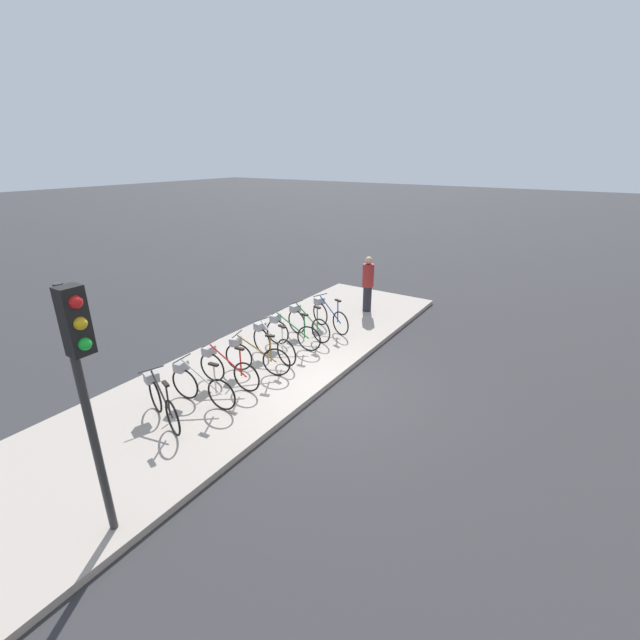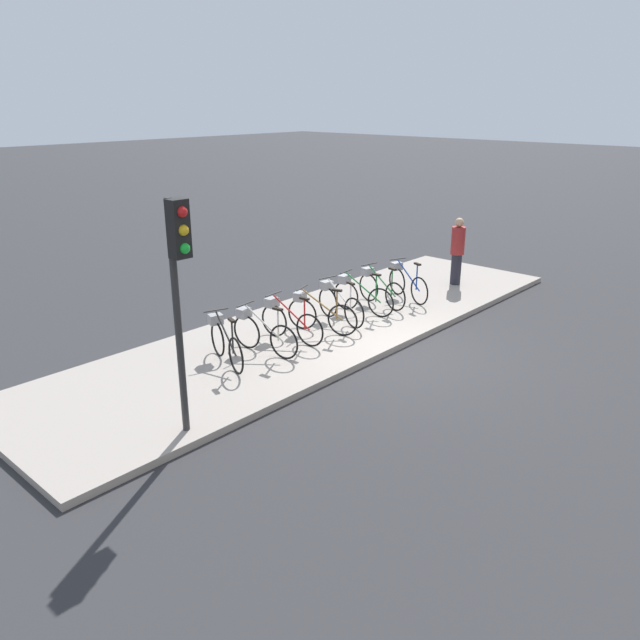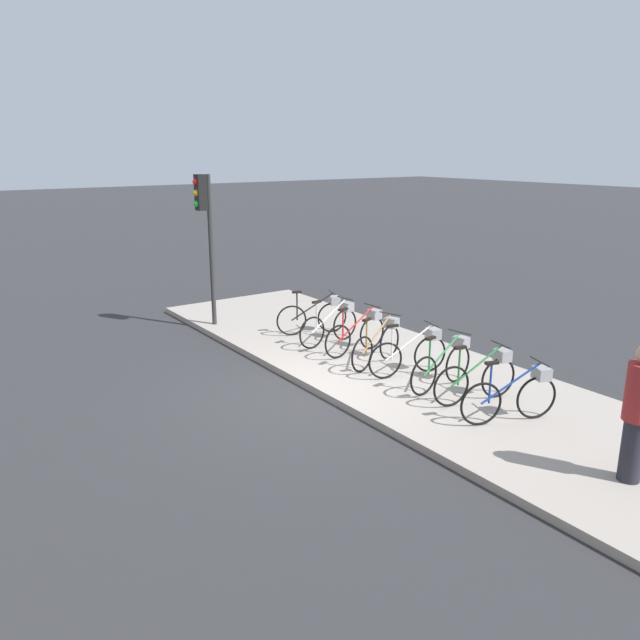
% 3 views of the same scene
% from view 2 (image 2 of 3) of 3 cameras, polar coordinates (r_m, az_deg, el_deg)
% --- Properties ---
extents(ground_plane, '(120.00, 120.00, 0.00)m').
position_cam_2_polar(ground_plane, '(12.01, 6.74, -3.00)').
color(ground_plane, '#2D2D30').
extents(sidewalk, '(13.19, 3.61, 0.12)m').
position_cam_2_polar(sidewalk, '(13.04, 0.33, -0.72)').
color(sidewalk, '#9E9389').
rests_on(sidewalk, ground_plane).
extents(parked_bicycle_0, '(0.63, 1.48, 0.95)m').
position_cam_2_polar(parked_bicycle_0, '(11.18, -8.75, -1.83)').
color(parked_bicycle_0, black).
rests_on(parked_bicycle_0, sidewalk).
extents(parked_bicycle_1, '(0.46, 1.54, 0.95)m').
position_cam_2_polar(parked_bicycle_1, '(11.55, -5.44, -0.99)').
color(parked_bicycle_1, black).
rests_on(parked_bicycle_1, sidewalk).
extents(parked_bicycle_2, '(0.46, 1.54, 0.95)m').
position_cam_2_polar(parked_bicycle_2, '(12.10, -2.97, 0.05)').
color(parked_bicycle_2, black).
rests_on(parked_bicycle_2, sidewalk).
extents(parked_bicycle_3, '(0.59, 1.49, 0.95)m').
position_cam_2_polar(parked_bicycle_3, '(12.52, -0.21, 0.76)').
color(parked_bicycle_3, black).
rests_on(parked_bicycle_3, sidewalk).
extents(parked_bicycle_4, '(0.49, 1.52, 0.95)m').
position_cam_2_polar(parked_bicycle_4, '(13.14, 1.65, 1.67)').
color(parked_bicycle_4, black).
rests_on(parked_bicycle_4, sidewalk).
extents(parked_bicycle_5, '(0.46, 1.54, 0.95)m').
position_cam_2_polar(parked_bicycle_5, '(13.69, 3.62, 2.39)').
color(parked_bicycle_5, black).
rests_on(parked_bicycle_5, sidewalk).
extents(parked_bicycle_6, '(0.48, 1.53, 0.95)m').
position_cam_2_polar(parked_bicycle_6, '(14.26, 5.41, 3.05)').
color(parked_bicycle_6, black).
rests_on(parked_bicycle_6, sidewalk).
extents(parked_bicycle_7, '(0.65, 1.47, 0.95)m').
position_cam_2_polar(parked_bicycle_7, '(14.79, 7.84, 3.55)').
color(parked_bicycle_7, black).
rests_on(parked_bicycle_7, sidewalk).
extents(pedestrian, '(0.34, 0.34, 1.69)m').
position_cam_2_polar(pedestrian, '(16.09, 12.45, 6.29)').
color(pedestrian, '#23232D').
rests_on(pedestrian, sidewalk).
extents(traffic_light, '(0.24, 0.40, 3.30)m').
position_cam_2_polar(traffic_light, '(8.29, -12.80, 4.49)').
color(traffic_light, '#2D2D2D').
rests_on(traffic_light, sidewalk).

